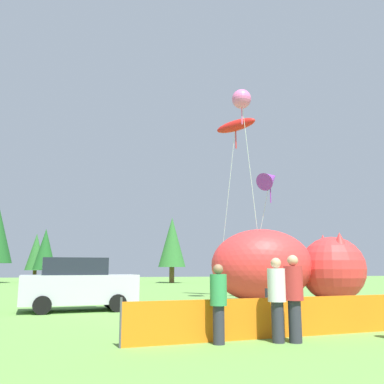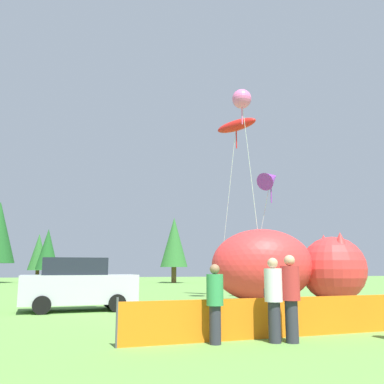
{
  "view_description": "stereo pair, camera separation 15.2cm",
  "coord_description": "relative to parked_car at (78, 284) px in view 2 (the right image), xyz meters",
  "views": [
    {
      "loc": [
        -3.29,
        -13.5,
        1.61
      ],
      "look_at": [
        0.65,
        4.96,
        4.94
      ],
      "focal_mm": 40.0,
      "sensor_mm": 36.0,
      "label": 1
    },
    {
      "loc": [
        -3.14,
        -13.53,
        1.61
      ],
      "look_at": [
        0.65,
        4.96,
        4.94
      ],
      "focal_mm": 40.0,
      "sensor_mm": 36.0,
      "label": 2
    }
  ],
  "objects": [
    {
      "name": "spectator_in_blue_shirt",
      "position": [
        3.3,
        -7.86,
        -0.06
      ],
      "size": [
        0.37,
        0.37,
        1.68
      ],
      "color": "#2D2D38",
      "rests_on": "ground"
    },
    {
      "name": "horizon_tree_mid",
      "position": [
        -6.39,
        34.68,
        2.35
      ],
      "size": [
        2.27,
        2.27,
        5.42
      ],
      "color": "brown",
      "rests_on": "ground"
    },
    {
      "name": "spectator_in_green_shirt",
      "position": [
        4.61,
        -7.93,
        0.02
      ],
      "size": [
        0.4,
        0.4,
        1.82
      ],
      "color": "#2D2D38",
      "rests_on": "ground"
    },
    {
      "name": "horizon_tree_northeast",
      "position": [
        8.22,
        28.14,
        3.26
      ],
      "size": [
        2.89,
        2.89,
        6.89
      ],
      "color": "brown",
      "rests_on": "ground"
    },
    {
      "name": "inflatable_cat",
      "position": [
        9.25,
        2.05,
        0.6
      ],
      "size": [
        7.49,
        4.02,
        3.39
      ],
      "rotation": [
        0.0,
        0.0,
        -0.14
      ],
      "color": "red",
      "rests_on": "ground"
    },
    {
      "name": "safety_fence",
      "position": [
        5.17,
        -7.27,
        -0.52
      ],
      "size": [
        7.93,
        1.19,
        1.0
      ],
      "rotation": [
        0.0,
        0.0,
        0.14
      ],
      "color": "orange",
      "rests_on": "ground"
    },
    {
      "name": "spectator_in_yellow_shirt",
      "position": [
        4.98,
        -8.01,
        0.05
      ],
      "size": [
        0.41,
        0.41,
        1.88
      ],
      "color": "#2D2D38",
      "rests_on": "ground"
    },
    {
      "name": "folding_chair",
      "position": [
        6.22,
        -3.96,
        -0.42
      ],
      "size": [
        0.66,
        0.66,
        0.95
      ],
      "rotation": [
        0.0,
        0.0,
        -1.31
      ],
      "color": "black",
      "rests_on": "ground"
    },
    {
      "name": "kite_red_lizard",
      "position": [
        7.82,
        4.56,
        8.3
      ],
      "size": [
        2.07,
        2.26,
        9.68
      ],
      "color": "silver",
      "rests_on": "ground"
    },
    {
      "name": "kite_pink_octopus",
      "position": [
        7.31,
        1.97,
        8.77
      ],
      "size": [
        1.52,
        0.94,
        10.25
      ],
      "color": "silver",
      "rests_on": "ground"
    },
    {
      "name": "kite_purple_delta",
      "position": [
        9.47,
        3.9,
        5.27
      ],
      "size": [
        2.11,
        1.77,
        6.97
      ],
      "color": "silver",
      "rests_on": "ground"
    },
    {
      "name": "horizon_tree_east",
      "position": [
        -5.07,
        31.88,
        2.56
      ],
      "size": [
        2.41,
        2.41,
        5.75
      ],
      "color": "brown",
      "rests_on": "ground"
    },
    {
      "name": "ground_plane",
      "position": [
        4.05,
        -3.49,
        -0.97
      ],
      "size": [
        120.0,
        120.0,
        0.0
      ],
      "primitive_type": "plane",
      "color": "#609342"
    },
    {
      "name": "parked_car",
      "position": [
        0.0,
        0.0,
        0.0
      ],
      "size": [
        4.42,
        2.37,
        1.96
      ],
      "rotation": [
        0.0,
        0.0,
        0.13
      ],
      "color": "#B7BCC1",
      "rests_on": "ground"
    }
  ]
}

